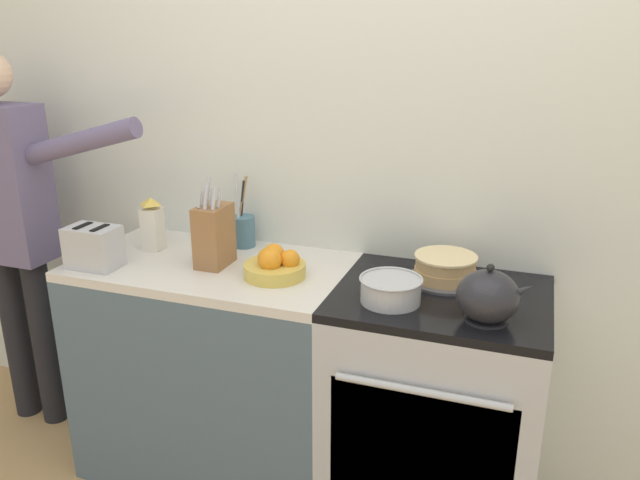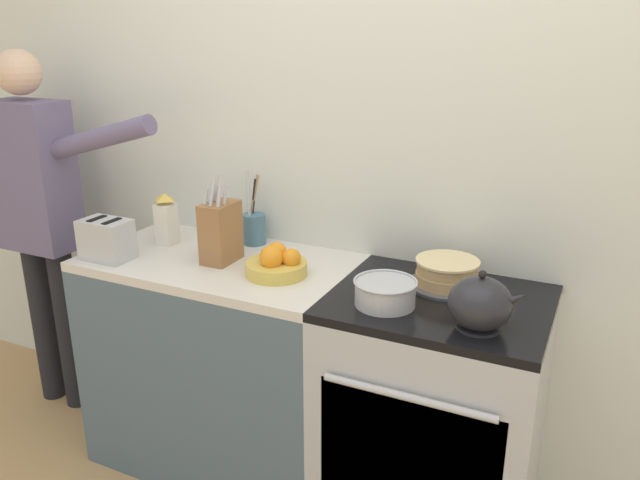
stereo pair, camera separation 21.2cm
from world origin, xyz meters
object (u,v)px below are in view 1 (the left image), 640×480
object	(u,v)px
stove_range	(434,409)
toaster	(94,247)
mixing_bowl	(391,290)
utensil_crock	(243,229)
knife_block	(214,235)
milk_carton	(152,225)
fruit_bowl	(275,265)
person_baker	(12,214)
tea_kettle	(489,297)
layer_cake	(445,269)

from	to	relation	value
stove_range	toaster	world-z (taller)	toaster
mixing_bowl	utensil_crock	xyz separation A→B (m)	(-0.69, 0.33, 0.03)
knife_block	milk_carton	bearing A→B (deg)	166.99
fruit_bowl	milk_carton	distance (m)	0.58
stove_range	knife_block	bearing A→B (deg)	-179.25
toaster	mixing_bowl	bearing A→B (deg)	3.11
knife_block	toaster	size ratio (longest dim) A/B	1.60
milk_carton	person_baker	distance (m)	0.67
tea_kettle	utensil_crock	xyz separation A→B (m)	(-0.99, 0.37, -0.01)
milk_carton	layer_cake	bearing A→B (deg)	2.66
mixing_bowl	fruit_bowl	world-z (taller)	fruit_bowl
mixing_bowl	fruit_bowl	distance (m)	0.44
fruit_bowl	milk_carton	size ratio (longest dim) A/B	1.04
stove_range	fruit_bowl	distance (m)	0.76
toaster	person_baker	bearing A→B (deg)	161.17
mixing_bowl	knife_block	world-z (taller)	knife_block
toaster	person_baker	world-z (taller)	person_baker
knife_block	toaster	bearing A→B (deg)	-157.80
stove_range	milk_carton	bearing A→B (deg)	176.95
knife_block	fruit_bowl	bearing A→B (deg)	-6.90
toaster	knife_block	bearing A→B (deg)	22.20
stove_range	layer_cake	xyz separation A→B (m)	(-0.01, 0.11, 0.49)
utensil_crock	person_baker	world-z (taller)	person_baker
layer_cake	mixing_bowl	bearing A→B (deg)	-120.61
utensil_crock	toaster	xyz separation A→B (m)	(-0.41, -0.39, 0.01)
knife_block	person_baker	world-z (taller)	person_baker
person_baker	mixing_bowl	bearing A→B (deg)	-12.79
toaster	milk_carton	distance (m)	0.26
milk_carton	person_baker	xyz separation A→B (m)	(-0.67, -0.04, -0.01)
layer_cake	tea_kettle	world-z (taller)	tea_kettle
stove_range	layer_cake	world-z (taller)	layer_cake
knife_block	mixing_bowl	bearing A→B (deg)	-8.75
knife_block	milk_carton	world-z (taller)	knife_block
fruit_bowl	person_baker	bearing A→B (deg)	177.24
milk_carton	person_baker	size ratio (longest dim) A/B	0.13
mixing_bowl	toaster	bearing A→B (deg)	-176.89
mixing_bowl	toaster	size ratio (longest dim) A/B	1.01
mixing_bowl	utensil_crock	distance (m)	0.76
tea_kettle	mixing_bowl	size ratio (longest dim) A/B	1.11
person_baker	utensil_crock	bearing A→B (deg)	3.30
person_baker	layer_cake	bearing A→B (deg)	-5.10
fruit_bowl	milk_carton	bearing A→B (deg)	169.70
stove_range	person_baker	xyz separation A→B (m)	(-1.82, 0.02, 0.54)
mixing_bowl	knife_block	xyz separation A→B (m)	(-0.69, 0.11, 0.08)
tea_kettle	person_baker	size ratio (longest dim) A/B	0.14
fruit_bowl	toaster	world-z (taller)	toaster
stove_range	toaster	size ratio (longest dim) A/B	4.41
person_baker	toaster	bearing A→B (deg)	-26.99
layer_cake	utensil_crock	size ratio (longest dim) A/B	0.89
tea_kettle	mixing_bowl	bearing A→B (deg)	173.09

